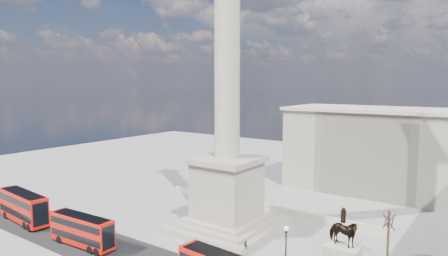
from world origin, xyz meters
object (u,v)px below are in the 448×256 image
nelsons_column (227,143)px  red_bus_a (82,230)px  red_bus_e (24,207)px  pedestrian_crossing (246,247)px  victorian_lamp (286,248)px

nelsons_column → red_bus_a: nelsons_column is taller
red_bus_a → red_bus_e: red_bus_e is taller
pedestrian_crossing → victorian_lamp: bearing=-163.4°
red_bus_a → pedestrian_crossing: size_ratio=5.98×
red_bus_a → red_bus_e: (-15.25, 0.21, 0.31)m
victorian_lamp → pedestrian_crossing: victorian_lamp is taller
red_bus_e → pedestrian_crossing: size_ratio=6.87×
red_bus_e → victorian_lamp: victorian_lamp is taller
red_bus_e → pedestrian_crossing: bearing=21.9°
red_bus_e → victorian_lamp: 41.83m
pedestrian_crossing → nelsons_column: bearing=-0.4°
red_bus_a → victorian_lamp: (25.89, 7.66, 1.35)m
nelsons_column → red_bus_e: nelsons_column is taller
red_bus_e → victorian_lamp: (41.14, 7.45, 1.04)m
red_bus_a → victorian_lamp: 27.04m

